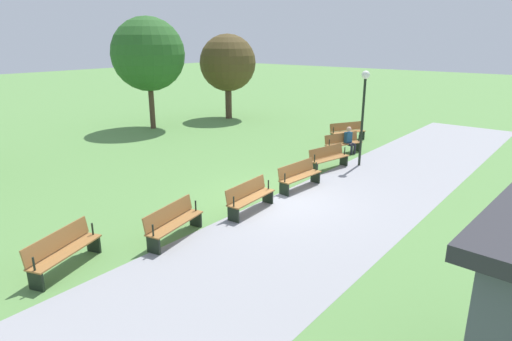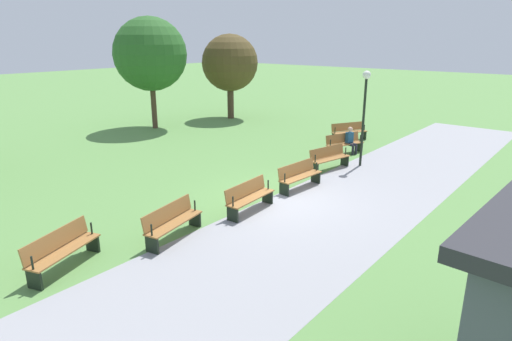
# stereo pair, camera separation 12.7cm
# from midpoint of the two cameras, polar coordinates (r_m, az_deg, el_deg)

# --- Properties ---
(ground_plane) EXTENTS (120.00, 120.00, 0.00)m
(ground_plane) POSITION_cam_midpoint_polar(r_m,az_deg,el_deg) (13.89, 3.27, -3.88)
(ground_plane) COLOR #5B8C47
(path_paving) EXTENTS (33.23, 4.48, 0.01)m
(path_paving) POSITION_cam_midpoint_polar(r_m,az_deg,el_deg) (12.95, 10.11, -5.74)
(path_paving) COLOR #939399
(path_paving) RESTS_ON ground
(bench_0) EXTENTS (1.89, 1.29, 0.89)m
(bench_0) POSITION_cam_midpoint_polar(r_m,az_deg,el_deg) (22.28, 12.34, 5.11)
(bench_0) COLOR #996633
(bench_0) RESTS_ON ground
(bench_1) EXTENTS (1.93, 1.08, 0.89)m
(bench_1) POSITION_cam_midpoint_polar(r_m,az_deg,el_deg) (19.69, 11.78, 3.58)
(bench_1) COLOR #996633
(bench_1) RESTS_ON ground
(bench_2) EXTENTS (1.94, 0.85, 0.89)m
(bench_2) POSITION_cam_midpoint_polar(r_m,az_deg,el_deg) (17.17, 9.86, 1.70)
(bench_2) COLOR #996633
(bench_2) RESTS_ON ground
(bench_3) EXTENTS (1.91, 0.60, 0.89)m
(bench_3) POSITION_cam_midpoint_polar(r_m,az_deg,el_deg) (14.83, 5.98, -0.61)
(bench_3) COLOR #996633
(bench_3) RESTS_ON ground
(bench_4) EXTENTS (1.91, 0.60, 0.89)m
(bench_4) POSITION_cam_midpoint_polar(r_m,az_deg,el_deg) (12.80, -0.64, -3.43)
(bench_4) COLOR #996633
(bench_4) RESTS_ON ground
(bench_5) EXTENTS (1.94, 0.85, 0.89)m
(bench_5) POSITION_cam_midpoint_polar(r_m,az_deg,el_deg) (11.32, -10.73, -6.60)
(bench_5) COLOR #996633
(bench_5) RESTS_ON ground
(bench_6) EXTENTS (1.93, 1.08, 0.89)m
(bench_6) POSITION_cam_midpoint_polar(r_m,az_deg,el_deg) (10.64, -24.01, -9.48)
(bench_6) COLOR #996633
(bench_6) RESTS_ON ground
(person_seated) EXTENTS (0.46, 0.59, 1.20)m
(person_seated) POSITION_cam_midpoint_polar(r_m,az_deg,el_deg) (19.72, 12.62, 4.02)
(person_seated) COLOR navy
(person_seated) RESTS_ON ground
(tree_0) EXTENTS (3.51, 3.51, 5.24)m
(tree_0) POSITION_cam_midpoint_polar(r_m,az_deg,el_deg) (27.75, -3.34, 14.01)
(tree_0) COLOR #4C3828
(tree_0) RESTS_ON ground
(tree_1) EXTENTS (4.01, 4.01, 6.13)m
(tree_1) POSITION_cam_midpoint_polar(r_m,az_deg,el_deg) (25.16, -13.69, 14.73)
(tree_1) COLOR #4C3828
(tree_1) RESTS_ON ground
(lamp_post) EXTENTS (0.32, 0.32, 3.78)m
(lamp_post) POSITION_cam_midpoint_polar(r_m,az_deg,el_deg) (17.52, 14.42, 9.00)
(lamp_post) COLOR black
(lamp_post) RESTS_ON ground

